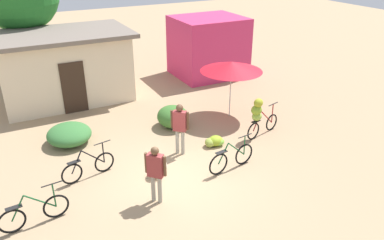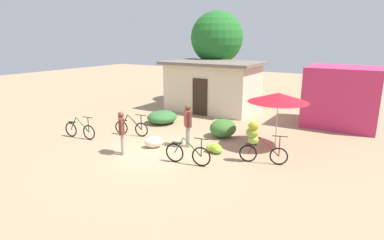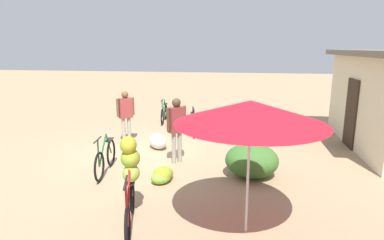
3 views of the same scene
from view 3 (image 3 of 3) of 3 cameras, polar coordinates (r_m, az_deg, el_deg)
ground_plane at (r=9.26m, az=-9.08°, el=-5.59°), size 60.00×60.00×0.00m
hedge_bush_front_left at (r=10.91m, az=12.46°, el=-1.22°), size 1.44×1.53×0.63m
hedge_bush_front_right at (r=7.47m, az=10.53°, el=-7.05°), size 1.11×1.20×0.77m
market_umbrella at (r=4.81m, az=10.33°, el=1.37°), size 2.28×2.28×2.13m
bicycle_leftmost at (r=12.74m, az=-4.96°, el=1.18°), size 1.62×0.24×0.97m
bicycle_near_pile at (r=10.94m, az=0.20°, el=-0.72°), size 1.57×0.38×0.96m
bicycle_center_loaded at (r=7.82m, az=-15.08°, el=-6.54°), size 1.63×0.29×0.97m
bicycle_by_shop at (r=5.55m, az=-10.92°, el=-9.09°), size 1.57×0.57×1.44m
banana_pile_on_ground at (r=7.18m, az=-5.23°, el=-9.66°), size 0.81×0.59×0.34m
produce_sack at (r=9.43m, az=-6.07°, el=-3.77°), size 0.82×0.79×0.44m
person_vendor at (r=10.08m, az=-11.68°, el=1.51°), size 0.43×0.44×1.59m
person_bystander at (r=8.03m, az=-2.76°, el=-0.68°), size 0.45×0.42×1.67m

